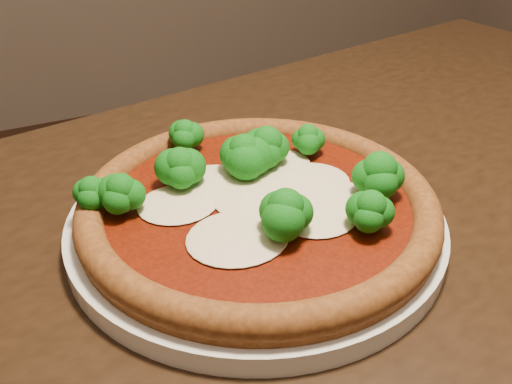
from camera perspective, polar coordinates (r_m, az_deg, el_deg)
name	(u,v)px	position (r m, az deg, el deg)	size (l,w,h in m)	color
dining_table	(357,323)	(0.56, 10.11, -12.82)	(1.43, 1.02, 0.75)	black
plate	(256,222)	(0.50, 0.00, -2.98)	(0.33, 0.33, 0.02)	silver
pizza	(258,198)	(0.49, 0.24, -0.58)	(0.31, 0.31, 0.06)	brown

